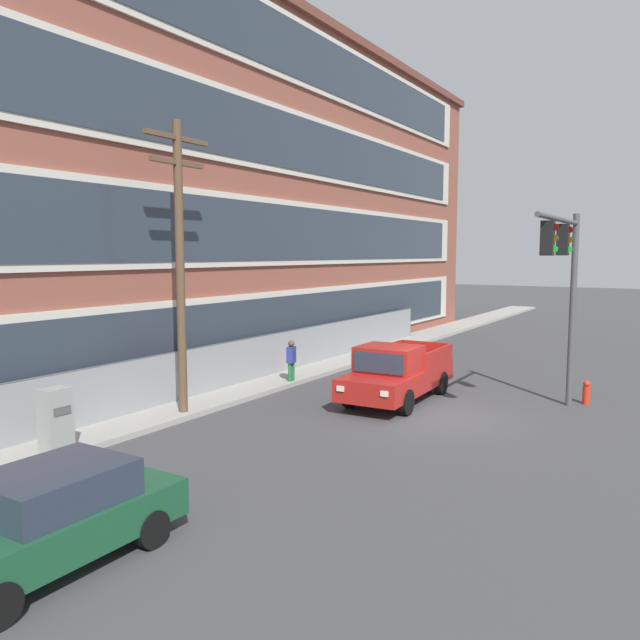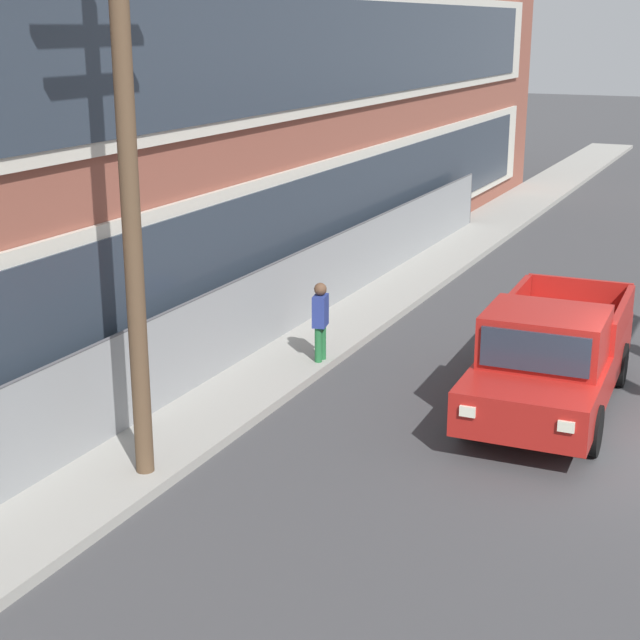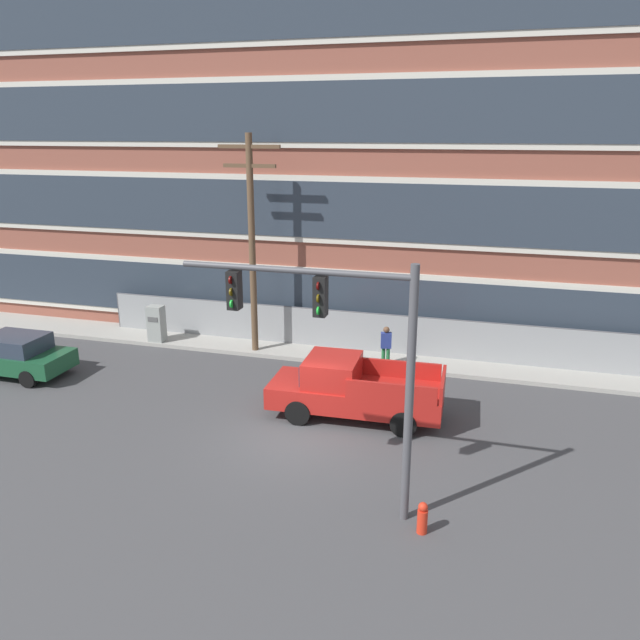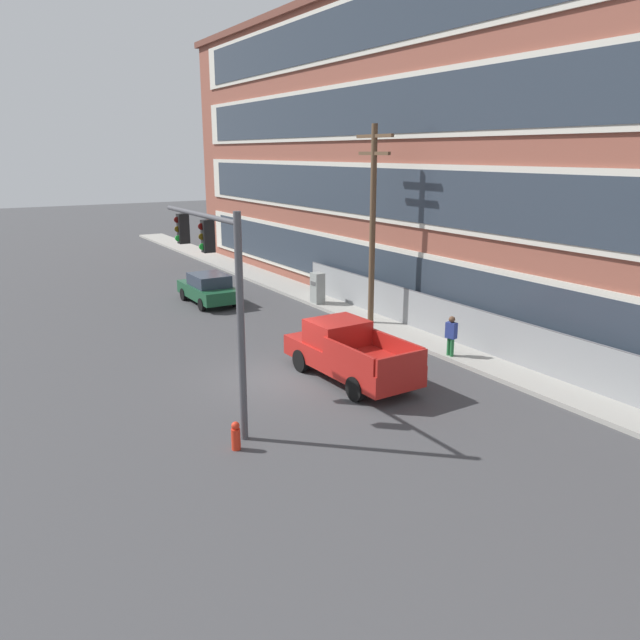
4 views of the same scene
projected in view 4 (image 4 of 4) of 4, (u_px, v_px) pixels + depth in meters
ground_plane at (278, 378)px, 21.53m from camera, size 160.00×160.00×0.00m
sidewalk_building_side at (439, 344)px, 25.14m from camera, size 80.00×2.13×0.16m
brick_mill_building at (520, 150)px, 27.29m from camera, size 53.37×9.66×15.21m
chain_link_fence at (495, 337)px, 23.18m from camera, size 26.83×0.06×1.77m
traffic_signal_mast at (216, 272)px, 17.13m from camera, size 5.46×0.43×6.13m
pickup_truck_red at (348, 353)px, 21.23m from camera, size 5.58×2.29×1.94m
sedan_dark_green at (209, 288)px, 31.94m from camera, size 4.32×1.96×1.56m
utility_pole_near_corner at (373, 218)px, 26.79m from camera, size 2.47×0.26×8.70m
electrical_cabinet at (318, 290)px, 31.40m from camera, size 0.66×0.54×1.71m
pedestrian_near_cabinet at (451, 335)px, 23.18m from camera, size 0.44×0.32×1.69m
fire_hydrant at (236, 436)px, 16.26m from camera, size 0.24×0.24×0.78m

